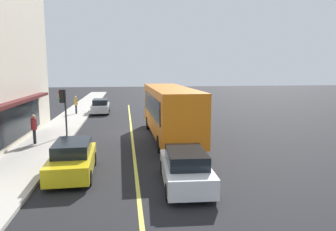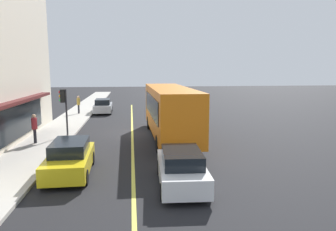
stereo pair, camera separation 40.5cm
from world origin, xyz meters
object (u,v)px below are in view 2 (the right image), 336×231
(car_white, at_px, (181,168))
(pedestrian_at_corner, at_px, (34,126))
(bus, at_px, (170,110))
(car_silver, at_px, (103,106))
(traffic_light, at_px, (64,101))
(pedestrian_mid_block, at_px, (78,103))
(car_yellow, at_px, (70,158))

(car_white, height_order, pedestrian_at_corner, pedestrian_at_corner)
(bus, bearing_deg, pedestrian_at_corner, 96.42)
(bus, relative_size, car_silver, 2.58)
(traffic_light, relative_size, pedestrian_mid_block, 1.74)
(bus, distance_m, car_white, 8.83)
(traffic_light, xyz_separation_m, car_white, (-9.90, -6.61, -1.79))
(bus, xyz_separation_m, traffic_light, (1.18, 7.20, 0.55))
(car_yellow, xyz_separation_m, pedestrian_mid_block, (18.75, 2.63, 0.52))
(car_yellow, bearing_deg, traffic_light, 12.99)
(bus, distance_m, pedestrian_mid_block, 14.47)
(car_yellow, bearing_deg, pedestrian_at_corner, 29.07)
(pedestrian_at_corner, distance_m, pedestrian_mid_block, 13.00)
(car_yellow, distance_m, pedestrian_at_corner, 6.61)
(traffic_light, xyz_separation_m, car_silver, (11.90, -1.59, -1.79))
(pedestrian_mid_block, bearing_deg, pedestrian_at_corner, 177.50)
(traffic_light, relative_size, car_yellow, 0.74)
(pedestrian_at_corner, bearing_deg, traffic_light, -32.77)
(bus, distance_m, car_silver, 14.28)
(car_yellow, xyz_separation_m, car_white, (-2.00, -4.78, 0.00))
(car_silver, bearing_deg, bus, -156.76)
(traffic_light, xyz_separation_m, pedestrian_mid_block, (10.85, 0.81, -1.27))
(car_silver, height_order, car_white, same)
(bus, height_order, pedestrian_mid_block, bus)
(car_yellow, bearing_deg, car_silver, 0.68)
(traffic_light, xyz_separation_m, pedestrian_at_corner, (-2.14, 1.38, -1.27))
(car_silver, height_order, car_yellow, same)
(traffic_light, distance_m, car_silver, 12.14)
(car_white, height_order, pedestrian_mid_block, pedestrian_mid_block)
(car_silver, relative_size, car_yellow, 1.00)
(car_silver, distance_m, pedestrian_mid_block, 2.67)
(traffic_light, bearing_deg, pedestrian_mid_block, 4.28)
(car_white, relative_size, pedestrian_mid_block, 2.38)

